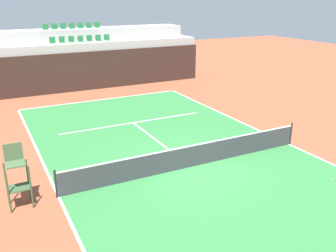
# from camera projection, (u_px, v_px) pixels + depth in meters

# --- Properties ---
(ground_plane) EXTENTS (80.00, 80.00, 0.00)m
(ground_plane) POSITION_uv_depth(u_px,v_px,m) (191.00, 167.00, 15.63)
(ground_plane) COLOR brown
(court_surface) EXTENTS (11.00, 24.00, 0.01)m
(court_surface) POSITION_uv_depth(u_px,v_px,m) (191.00, 167.00, 15.62)
(court_surface) COLOR #2D7238
(court_surface) RESTS_ON ground_plane
(baseline_far) EXTENTS (11.00, 0.10, 0.00)m
(baseline_far) POSITION_uv_depth(u_px,v_px,m) (103.00, 99.00, 25.65)
(baseline_far) COLOR white
(baseline_far) RESTS_ON court_surface
(sideline_left) EXTENTS (0.10, 24.00, 0.00)m
(sideline_left) POSITION_uv_depth(u_px,v_px,m) (59.00, 197.00, 13.28)
(sideline_left) COLOR white
(sideline_left) RESTS_ON court_surface
(sideline_right) EXTENTS (0.10, 24.00, 0.00)m
(sideline_right) POSITION_uv_depth(u_px,v_px,m) (289.00, 144.00, 17.97)
(sideline_right) COLOR white
(sideline_right) RESTS_ON court_surface
(service_line_far) EXTENTS (8.26, 0.10, 0.00)m
(service_line_far) POSITION_uv_depth(u_px,v_px,m) (133.00, 123.00, 21.00)
(service_line_far) COLOR white
(service_line_far) RESTS_ON court_surface
(centre_service_line) EXTENTS (0.10, 6.40, 0.00)m
(centre_service_line) POSITION_uv_depth(u_px,v_px,m) (158.00, 141.00, 18.31)
(centre_service_line) COLOR white
(centre_service_line) RESTS_ON court_surface
(back_wall) EXTENTS (18.61, 0.30, 2.84)m
(back_wall) POSITION_uv_depth(u_px,v_px,m) (88.00, 71.00, 27.94)
(back_wall) COLOR black
(back_wall) RESTS_ON ground_plane
(stands_tier_lower) EXTENTS (18.61, 2.40, 3.44)m
(stands_tier_lower) POSITION_uv_depth(u_px,v_px,m) (83.00, 64.00, 28.98)
(stands_tier_lower) COLOR #9E9E99
(stands_tier_lower) RESTS_ON ground_plane
(stands_tier_upper) EXTENTS (18.61, 2.40, 4.23)m
(stands_tier_upper) POSITION_uv_depth(u_px,v_px,m) (75.00, 55.00, 30.86)
(stands_tier_upper) COLOR #9E9E99
(stands_tier_upper) RESTS_ON ground_plane
(seating_row_lower) EXTENTS (4.62, 0.44, 0.44)m
(seating_row_lower) POSITION_uv_depth(u_px,v_px,m) (81.00, 40.00, 28.45)
(seating_row_lower) COLOR #1E6633
(seating_row_lower) RESTS_ON stands_tier_lower
(seating_row_upper) EXTENTS (4.62, 0.44, 0.44)m
(seating_row_upper) POSITION_uv_depth(u_px,v_px,m) (72.00, 27.00, 30.20)
(seating_row_upper) COLOR #1E6633
(seating_row_upper) RESTS_ON stands_tier_upper
(tennis_net) EXTENTS (11.08, 0.08, 1.07)m
(tennis_net) POSITION_uv_depth(u_px,v_px,m) (191.00, 156.00, 15.46)
(tennis_net) COLOR black
(tennis_net) RESTS_ON court_surface
(umpire_chair) EXTENTS (0.76, 0.66, 2.20)m
(umpire_chair) POSITION_uv_depth(u_px,v_px,m) (17.00, 174.00, 12.40)
(umpire_chair) COLOR #334C2D
(umpire_chair) RESTS_ON ground_plane
(tennis_ball_1) EXTENTS (0.07, 0.07, 0.07)m
(tennis_ball_1) POSITION_uv_depth(u_px,v_px,m) (333.00, 180.00, 14.46)
(tennis_ball_1) COLOR #CCE033
(tennis_ball_1) RESTS_ON court_surface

